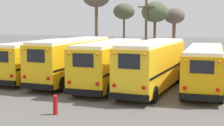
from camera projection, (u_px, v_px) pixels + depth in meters
name	position (u px, v px, depth m)	size (l,w,h in m)	color
ground_plane	(111.00, 86.00, 25.14)	(160.00, 160.00, 0.00)	#5B5956
school_bus_0	(40.00, 58.00, 28.21)	(2.50, 10.36, 3.08)	yellow
school_bus_1	(72.00, 59.00, 26.40)	(2.59, 10.12, 3.35)	yellow
school_bus_2	(110.00, 62.00, 24.91)	(2.80, 10.33, 3.24)	yellow
school_bus_3	(153.00, 64.00, 23.27)	(2.75, 9.95, 3.35)	yellow
school_bus_4	(204.00, 67.00, 23.22)	(2.97, 9.89, 2.98)	#E5A00C
utility_pole	(146.00, 30.00, 36.90)	(1.80, 0.26, 7.09)	brown
bare_tree_0	(124.00, 12.00, 44.38)	(2.79, 2.79, 7.04)	brown
bare_tree_2	(155.00, 13.00, 37.81)	(2.99, 2.99, 6.84)	brown
bare_tree_3	(174.00, 17.00, 40.83)	(2.49, 2.49, 6.28)	brown
fence_line	(138.00, 61.00, 31.94)	(21.23, 0.06, 1.42)	#939399
fire_hydrant	(55.00, 104.00, 17.34)	(0.24, 0.24, 1.03)	#B21414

